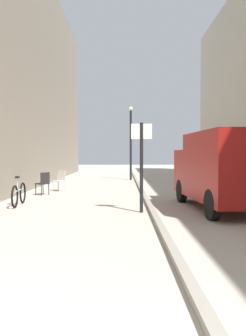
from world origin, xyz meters
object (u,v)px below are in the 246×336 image
at_px(delivery_van, 223,169).
at_px(cafe_chair_by_doorway, 60,179).
at_px(street_sign_post, 142,159).
at_px(bicycle_leaning, 19,194).
at_px(lamp_post, 131,138).
at_px(cafe_chair_near_window, 44,182).

bearing_deg(delivery_van, cafe_chair_by_doorway, 134.60).
xyz_separation_m(street_sign_post, bicycle_leaning, (-3.96, 1.32, -1.16)).
relative_size(street_sign_post, cafe_chair_by_doorway, 2.77).
bearing_deg(lamp_post, bicycle_leaning, -109.49).
xyz_separation_m(delivery_van, lamp_post, (-2.53, 11.96, 1.47)).
bearing_deg(cafe_chair_near_window, delivery_van, -81.29).
height_order(delivery_van, cafe_chair_by_doorway, delivery_van).
bearing_deg(cafe_chair_near_window, cafe_chair_by_doorway, 24.44).
height_order(street_sign_post, bicycle_leaning, street_sign_post).
bearing_deg(bicycle_leaning, cafe_chair_by_doorway, 79.87).
relative_size(cafe_chair_near_window, cafe_chair_by_doorway, 1.00).
bearing_deg(cafe_chair_by_doorway, cafe_chair_near_window, 104.89).
xyz_separation_m(delivery_van, street_sign_post, (-2.50, -0.46, 0.29)).
height_order(street_sign_post, lamp_post, lamp_post).
xyz_separation_m(lamp_post, cafe_chair_near_window, (-3.79, -8.23, -2.18)).
xyz_separation_m(street_sign_post, cafe_chair_near_window, (-3.82, 4.19, -1.00)).
relative_size(delivery_van, bicycle_leaning, 2.78).
xyz_separation_m(delivery_van, cafe_chair_near_window, (-6.31, 3.72, -0.71)).
relative_size(delivery_van, street_sign_post, 1.89).
bearing_deg(street_sign_post, lamp_post, -87.00).
relative_size(street_sign_post, cafe_chair_near_window, 2.77).
height_order(delivery_van, cafe_chair_near_window, delivery_van).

